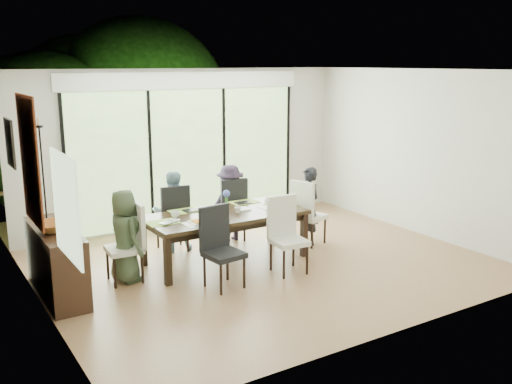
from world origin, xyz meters
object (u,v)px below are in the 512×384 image
person_far_left (172,211)px  vase (226,208)px  chair_near_right (289,236)px  laptop (173,222)px  table_top (225,215)px  chair_far_left (172,217)px  cup_c (268,201)px  chair_near_left (224,248)px  person_far_right (230,203)px  cup_a (175,214)px  cup_b (238,210)px  person_right_end (308,206)px  chair_left_end (124,243)px  bowl (55,226)px  chair_right_end (309,212)px  chair_far_right (230,208)px  sideboard (56,262)px  person_left_end (125,236)px

person_far_left → vase: person_far_left is taller
chair_near_right → laptop: chair_near_right is taller
table_top → chair_far_left: (-0.45, 0.85, -0.16)m
person_far_left → laptop: person_far_left is taller
vase → cup_c: size_ratio=0.97×
chair_near_right → laptop: (-1.35, 0.77, 0.20)m
person_far_left → chair_near_left: bearing=98.7°
person_far_right → cup_a: bearing=35.0°
cup_b → cup_c: size_ratio=0.81×
chair_near_left → chair_near_right: 1.00m
chair_far_left → person_right_end: size_ratio=0.85×
person_far_right → chair_left_end: bearing=28.4°
chair_left_end → bowl: size_ratio=2.33×
person_right_end → cup_b: 1.34m
table_top → laptop: laptop is taller
person_far_right → chair_near_left: bearing=64.7°
chair_right_end → chair_near_right: size_ratio=1.00×
laptop → cup_b: (1.00, 0.00, 0.03)m
chair_left_end → chair_far_right: bearing=116.6°
chair_near_left → vase: (0.55, 0.92, 0.25)m
chair_right_end → chair_near_right: same height
person_right_end → bowl: (-3.83, -0.09, 0.29)m
chair_left_end → person_far_right: person_far_right is taller
sideboard → person_left_end: bearing=-0.7°
chair_near_left → bowl: (-1.85, 0.78, 0.38)m
chair_near_right → person_far_right: 1.70m
table_top → chair_left_end: size_ratio=2.18×
person_far_right → sideboard: person_far_right is taller
chair_right_end → cup_c: (-0.70, 0.10, 0.24)m
vase → bowl: (-2.40, -0.14, 0.13)m
chair_far_left → person_far_right: (1.00, -0.02, 0.09)m
table_top → chair_near_right: 1.02m
chair_left_end → person_right_end: 2.98m
person_far_right → bowl: bearing=24.0°
chair_right_end → person_left_end: person_left_end is taller
person_right_end → person_far_right: same height
table_top → chair_right_end: bearing=0.0°
chair_near_right → person_far_left: (-0.95, 1.70, 0.09)m
table_top → person_left_end: person_left_end is taller
person_right_end → person_left_end: bearing=-86.1°
chair_near_right → person_left_end: size_ratio=0.85×
chair_near_right → cup_b: bearing=119.3°
chair_far_left → person_left_end: (-1.03, -0.85, 0.09)m
chair_right_end → cup_b: chair_right_end is taller
chair_near_right → person_far_right: person_far_right is taller
table_top → person_far_left: size_ratio=1.86×
chair_near_left → person_right_end: 2.16m
chair_right_end → chair_far_left: same height
chair_right_end → chair_far_right: bearing=30.2°
person_right_end → person_far_left: bearing=-109.4°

